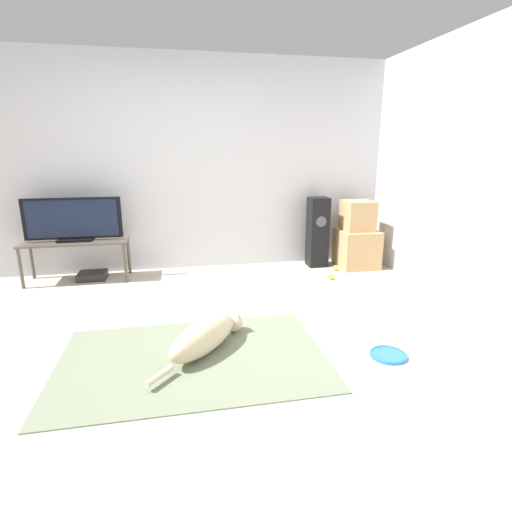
# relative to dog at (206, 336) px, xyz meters

# --- Properties ---
(ground_plane) EXTENTS (12.00, 12.00, 0.00)m
(ground_plane) POSITION_rel_dog_xyz_m (-0.10, 0.20, -0.13)
(ground_plane) COLOR #BCB29E
(wall_back) EXTENTS (8.00, 0.06, 2.55)m
(wall_back) POSITION_rel_dog_xyz_m (-0.10, 2.30, 1.14)
(wall_back) COLOR silver
(wall_back) RESTS_ON ground_plane
(wall_right) EXTENTS (0.06, 8.00, 2.55)m
(wall_right) POSITION_rel_dog_xyz_m (2.50, 0.20, 1.14)
(wall_right) COLOR silver
(wall_right) RESTS_ON ground_plane
(area_rug) EXTENTS (1.90, 1.25, 0.01)m
(area_rug) POSITION_rel_dog_xyz_m (-0.11, -0.09, -0.13)
(area_rug) COLOR slate
(area_rug) RESTS_ON ground_plane
(dog) EXTENTS (0.74, 0.84, 0.25)m
(dog) POSITION_rel_dog_xyz_m (0.00, 0.00, 0.00)
(dog) COLOR beige
(dog) RESTS_ON area_rug
(frisbee) EXTENTS (0.27, 0.27, 0.03)m
(frisbee) POSITION_rel_dog_xyz_m (1.30, -0.33, -0.12)
(frisbee) COLOR blue
(frisbee) RESTS_ON ground_plane
(cardboard_box_lower) EXTENTS (0.47, 0.48, 0.48)m
(cardboard_box_lower) POSITION_rel_dog_xyz_m (2.07, 1.89, 0.11)
(cardboard_box_lower) COLOR tan
(cardboard_box_lower) RESTS_ON ground_plane
(cardboard_box_upper) EXTENTS (0.36, 0.36, 0.37)m
(cardboard_box_upper) POSITION_rel_dog_xyz_m (2.06, 1.90, 0.53)
(cardboard_box_upper) COLOR tan
(cardboard_box_upper) RESTS_ON cardboard_box_lower
(floor_speaker) EXTENTS (0.24, 0.24, 0.89)m
(floor_speaker) POSITION_rel_dog_xyz_m (1.58, 2.03, 0.31)
(floor_speaker) COLOR black
(floor_speaker) RESTS_ON ground_plane
(tv_stand) EXTENTS (1.14, 0.41, 0.47)m
(tv_stand) POSITION_rel_dog_xyz_m (-1.31, 1.98, 0.28)
(tv_stand) COLOR brown
(tv_stand) RESTS_ON ground_plane
(tv) EXTENTS (1.04, 0.20, 0.49)m
(tv) POSITION_rel_dog_xyz_m (-1.31, 1.98, 0.57)
(tv) COLOR black
(tv) RESTS_ON tv_stand
(tennis_ball_by_boxes) EXTENTS (0.07, 0.07, 0.07)m
(tennis_ball_by_boxes) POSITION_rel_dog_xyz_m (1.56, 1.44, -0.10)
(tennis_ball_by_boxes) COLOR #C6E033
(tennis_ball_by_boxes) RESTS_ON ground_plane
(tennis_ball_near_speaker) EXTENTS (0.07, 0.07, 0.07)m
(tennis_ball_near_speaker) POSITION_rel_dog_xyz_m (1.74, 1.77, -0.10)
(tennis_ball_near_speaker) COLOR #C6E033
(tennis_ball_near_speaker) RESTS_ON ground_plane
(game_console) EXTENTS (0.31, 0.28, 0.08)m
(game_console) POSITION_rel_dog_xyz_m (-1.18, 2.01, -0.09)
(game_console) COLOR black
(game_console) RESTS_ON ground_plane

